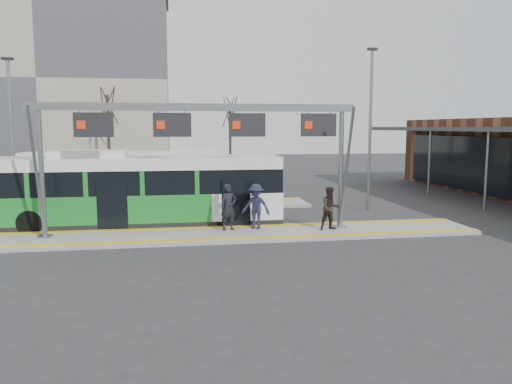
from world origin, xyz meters
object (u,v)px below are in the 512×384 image
hero_bus (139,192)px  passenger_b (331,208)px  gantry (202,130)px  passenger_c (256,206)px  passenger_a (228,207)px

hero_bus → passenger_b: size_ratio=6.91×
gantry → passenger_c: (2.25, 0.29, -3.20)m
gantry → passenger_a: gantry is taller
passenger_c → passenger_a: bearing=-146.4°
gantry → passenger_a: 3.37m
passenger_b → passenger_c: 3.12m
passenger_a → passenger_b: 4.26m
gantry → passenger_b: bearing=-4.4°
hero_bus → passenger_b: (7.97, -2.78, -0.51)m
hero_bus → passenger_a: size_ratio=6.45×
passenger_a → passenger_c: bearing=-15.8°
hero_bus → passenger_a: 4.36m
passenger_a → passenger_c: 1.17m
passenger_c → hero_bus: bearing=-173.8°
hero_bus → passenger_a: bearing=-29.5°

